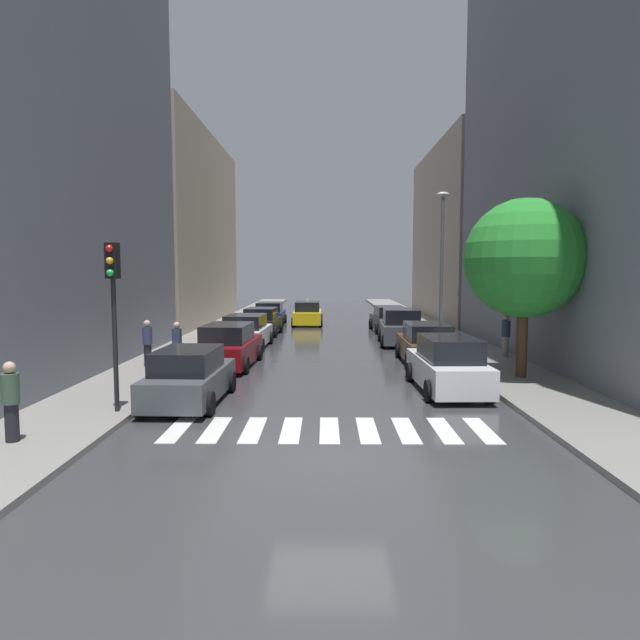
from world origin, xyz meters
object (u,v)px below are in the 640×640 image
object	(u,v)px
parked_car_left_fourth	(262,322)
parked_car_right_third	(401,328)
pedestrian_by_kerb	(11,400)
parked_car_right_second	(426,345)
pedestrian_near_tree	(177,343)
parked_car_left_nearest	(189,377)
parked_car_left_second	(229,347)
taxi_midroad	(308,314)
traffic_light_left_corner	(113,289)
parked_car_left_fifth	(270,314)
pedestrian_foreground	(147,342)
parked_car_right_nearest	(448,366)
pedestrian_far_side	(506,322)
parked_car_right_fourth	(389,320)
parked_car_left_third	(246,332)
lamp_post_right	(442,258)
street_tree_right	(525,259)

from	to	relation	value
parked_car_left_fourth	parked_car_right_third	size ratio (longest dim) A/B	0.94
pedestrian_by_kerb	parked_car_right_second	bearing A→B (deg)	-29.95
parked_car_left_fourth	pedestrian_near_tree	size ratio (longest dim) A/B	2.42
parked_car_left_nearest	parked_car_left_second	xyz separation A→B (m)	(0.07, 6.09, 0.05)
taxi_midroad	traffic_light_left_corner	size ratio (longest dim) A/B	1.07
parked_car_right_second	taxi_midroad	bearing A→B (deg)	18.36
parked_car_left_fifth	pedestrian_by_kerb	distance (m)	27.31
taxi_midroad	pedestrian_by_kerb	size ratio (longest dim) A/B	2.69
parked_car_right_third	pedestrian_foreground	world-z (taller)	pedestrian_foreground
parked_car_left_nearest	parked_car_left_fourth	bearing A→B (deg)	1.27
parked_car_right_nearest	pedestrian_foreground	distance (m)	11.14
parked_car_left_nearest	parked_car_left_fifth	xyz separation A→B (m)	(0.01, 23.07, -0.00)
pedestrian_far_side	parked_car_left_fourth	bearing A→B (deg)	128.96
pedestrian_by_kerb	parked_car_right_fourth	bearing A→B (deg)	-10.46
parked_car_left_third	pedestrian_far_side	xyz separation A→B (m)	(11.41, -3.59, 0.84)
parked_car_left_nearest	parked_car_right_nearest	xyz separation A→B (m)	(7.66, 1.68, 0.06)
parked_car_right_second	traffic_light_left_corner	size ratio (longest dim) A/B	1.08
parked_car_right_fourth	lamp_post_right	distance (m)	8.16
parked_car_left_second	parked_car_right_nearest	world-z (taller)	parked_car_right_nearest
pedestrian_foreground	parked_car_left_fifth	bearing A→B (deg)	-54.16
parked_car_left_third	taxi_midroad	world-z (taller)	taxi_midroad
pedestrian_near_tree	lamp_post_right	distance (m)	13.42
parked_car_left_second	parked_car_right_fourth	bearing A→B (deg)	-28.57
parked_car_right_second	street_tree_right	distance (m)	5.59
parked_car_left_nearest	taxi_midroad	world-z (taller)	taxi_midroad
pedestrian_by_kerb	parked_car_left_fifth	bearing A→B (deg)	8.33
parked_car_right_nearest	pedestrian_near_tree	size ratio (longest dim) A/B	2.75
traffic_light_left_corner	lamp_post_right	distance (m)	17.34
parked_car_left_third	pedestrian_far_side	distance (m)	11.99
parked_car_left_fourth	parked_car_right_second	world-z (taller)	parked_car_right_second
parked_car_left_fifth	parked_car_right_second	bearing A→B (deg)	-153.54
parked_car_left_third	parked_car_left_fourth	size ratio (longest dim) A/B	1.13
parked_car_right_third	street_tree_right	distance (m)	10.47
parked_car_right_second	parked_car_left_fifth	bearing A→B (deg)	26.29
parked_car_left_second	taxi_midroad	xyz separation A→B (m)	(2.56, 16.97, -0.03)
parked_car_left_nearest	lamp_post_right	distance (m)	15.59
parked_car_left_nearest	pedestrian_far_side	distance (m)	13.88
parked_car_right_fourth	pedestrian_by_kerb	bearing A→B (deg)	152.76
pedestrian_far_side	lamp_post_right	size ratio (longest dim) A/B	0.28
pedestrian_near_tree	street_tree_right	world-z (taller)	street_tree_right
parked_car_left_second	parked_car_left_fifth	world-z (taller)	parked_car_left_second
taxi_midroad	parked_car_left_nearest	bearing A→B (deg)	173.26
taxi_midroad	traffic_light_left_corner	bearing A→B (deg)	170.22
parked_car_left_fourth	parked_car_right_fourth	bearing A→B (deg)	-72.58
parked_car_right_fourth	pedestrian_foreground	size ratio (longest dim) A/B	2.69
parked_car_left_nearest	parked_car_right_second	size ratio (longest dim) A/B	0.95
street_tree_right	traffic_light_left_corner	size ratio (longest dim) A/B	1.40
lamp_post_right	pedestrian_far_side	bearing A→B (deg)	-64.24
pedestrian_near_tree	street_tree_right	xyz separation A→B (m)	(12.22, -1.97, 3.12)
parked_car_left_fourth	pedestrian_near_tree	world-z (taller)	pedestrian_near_tree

